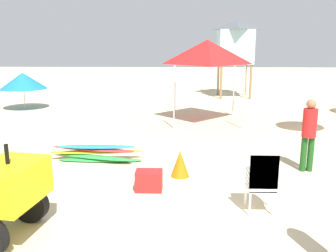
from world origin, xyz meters
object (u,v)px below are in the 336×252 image
at_px(lifeguard_near_left, 309,130).
at_px(cooler_box, 149,181).
at_px(surfboard_pile, 96,153).
at_px(popup_canopy, 207,52).
at_px(beach_umbrella_far, 316,91).
at_px(traffic_cone_near, 180,164).
at_px(beach_umbrella_left, 23,81).
at_px(lifeguard_tower, 235,42).
at_px(stacked_plastic_chairs, 262,176).

xyz_separation_m(lifeguard_near_left, cooler_box, (-3.58, -1.27, -0.78)).
distance_m(surfboard_pile, popup_canopy, 6.27).
distance_m(beach_umbrella_far, traffic_cone_near, 6.51).
height_order(surfboard_pile, beach_umbrella_left, beach_umbrella_left).
relative_size(surfboard_pile, beach_umbrella_far, 1.44).
xyz_separation_m(lifeguard_tower, cooler_box, (-3.59, -13.33, -2.76)).
height_order(popup_canopy, lifeguard_tower, lifeguard_tower).
height_order(stacked_plastic_chairs, beach_umbrella_left, beach_umbrella_left).
relative_size(lifeguard_tower, traffic_cone_near, 6.83).
relative_size(surfboard_pile, traffic_cone_near, 4.03).
bearing_deg(beach_umbrella_left, beach_umbrella_far, -18.35).
xyz_separation_m(surfboard_pile, traffic_cone_near, (2.13, -1.07, 0.10)).
distance_m(stacked_plastic_chairs, lifeguard_tower, 14.55).
bearing_deg(traffic_cone_near, lifeguard_tower, 76.70).
xyz_separation_m(lifeguard_tower, beach_umbrella_left, (-10.01, -4.12, -1.68)).
xyz_separation_m(stacked_plastic_chairs, beach_umbrella_far, (3.13, 6.32, 0.66)).
distance_m(popup_canopy, beach_umbrella_left, 8.50).
height_order(stacked_plastic_chairs, lifeguard_near_left, lifeguard_near_left).
height_order(surfboard_pile, lifeguard_tower, lifeguard_tower).
relative_size(surfboard_pile, lifeguard_near_left, 1.41).
bearing_deg(popup_canopy, cooler_box, -103.40).
bearing_deg(lifeguard_tower, beach_umbrella_far, -78.72).
bearing_deg(lifeguard_tower, cooler_box, -105.06).
height_order(surfboard_pile, lifeguard_near_left, lifeguard_near_left).
bearing_deg(beach_umbrella_far, beach_umbrella_left, 161.65).
distance_m(lifeguard_near_left, beach_umbrella_left, 12.77).
distance_m(popup_canopy, beach_umbrella_far, 4.03).
bearing_deg(lifeguard_tower, traffic_cone_near, -103.30).
xyz_separation_m(lifeguard_near_left, lifeguard_tower, (0.00, 12.06, 1.98)).
bearing_deg(beach_umbrella_far, popup_canopy, 158.45).
bearing_deg(cooler_box, popup_canopy, 76.60).
bearing_deg(beach_umbrella_far, stacked_plastic_chairs, -116.33).
distance_m(surfboard_pile, lifeguard_tower, 12.83).
relative_size(surfboard_pile, popup_canopy, 0.79).
relative_size(stacked_plastic_chairs, popup_canopy, 0.39).
height_order(lifeguard_near_left, beach_umbrella_far, lifeguard_near_left).
xyz_separation_m(popup_canopy, beach_umbrella_far, (3.56, -1.41, -1.25)).
relative_size(beach_umbrella_left, traffic_cone_near, 3.46).
xyz_separation_m(surfboard_pile, lifeguard_near_left, (5.09, -0.61, 0.78)).
distance_m(surfboard_pile, traffic_cone_near, 2.39).
height_order(lifeguard_tower, traffic_cone_near, lifeguard_tower).
bearing_deg(lifeguard_tower, surfboard_pile, -113.98).
bearing_deg(surfboard_pile, beach_umbrella_far, 27.46).
bearing_deg(stacked_plastic_chairs, surfboard_pile, 141.27).
height_order(stacked_plastic_chairs, traffic_cone_near, stacked_plastic_chairs).
bearing_deg(cooler_box, beach_umbrella_far, 45.99).
distance_m(beach_umbrella_left, traffic_cone_near, 11.00).
xyz_separation_m(surfboard_pile, cooler_box, (1.51, -1.89, 0.01)).
bearing_deg(beach_umbrella_left, stacked_plastic_chairs, -50.21).
bearing_deg(lifeguard_near_left, cooler_box, -160.47).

